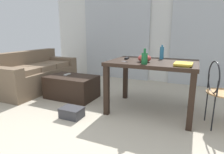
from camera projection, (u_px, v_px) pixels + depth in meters
name	position (u px, v px, depth m)	size (l,w,h in m)	color
ground_plane	(131.00, 112.00, 2.80)	(8.02, 8.02, 0.00)	#B2A893
wall_back	(161.00, 26.00, 4.34)	(5.84, 0.10, 2.61)	silver
curtains	(160.00, 34.00, 4.30)	(3.99, 0.03, 2.29)	#B2B7BC
couch	(35.00, 74.00, 3.90)	(0.87, 1.74, 0.78)	brown
coffee_table	(72.00, 87.00, 3.38)	(0.88, 0.56, 0.40)	black
craft_table	(153.00, 68.00, 2.68)	(1.21, 0.87, 0.76)	black
wire_chair	(219.00, 87.00, 2.25)	(0.40, 0.43, 0.83)	#B7844C
bottle_near	(162.00, 53.00, 2.85)	(0.06, 0.06, 0.21)	teal
bottle_far	(145.00, 58.00, 2.37)	(0.08, 0.08, 0.20)	#195B2D
bowl	(144.00, 58.00, 2.57)	(0.18, 0.18, 0.10)	#9E3833
book_stack	(183.00, 64.00, 2.27)	(0.22, 0.28, 0.04)	gold
tv_remote_on_table	(127.00, 58.00, 2.86)	(0.04, 0.16, 0.03)	black
scissors	(125.00, 62.00, 2.58)	(0.11, 0.09, 0.00)	#9EA0A5
tv_remote_primary	(67.00, 74.00, 3.43)	(0.04, 0.15, 0.02)	#B7B7B2
shoebox	(72.00, 113.00, 2.59)	(0.31, 0.22, 0.14)	#38383D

